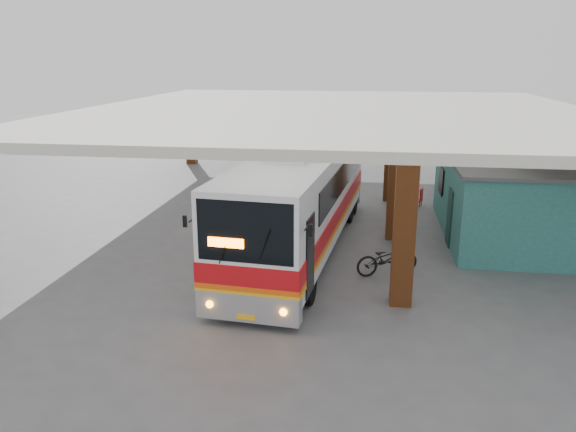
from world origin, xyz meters
The scene contains 8 objects.
ground centered at (0.00, 0.00, 0.00)m, with size 90.00×90.00×0.00m, color #515154.
brick_columns centered at (1.43, 5.00, 2.17)m, with size 20.10×21.60×4.35m.
canopy_roof centered at (0.50, 6.50, 4.50)m, with size 21.00×23.00×0.30m, color silver.
shop_building centered at (7.49, 4.00, 1.56)m, with size 5.20×8.20×3.11m.
coach_bus centered at (-0.36, 1.22, 1.90)m, with size 3.96×13.32×3.83m.
motorcycle centered at (2.66, -0.86, 0.55)m, with size 0.72×2.08×1.09m, color black.
pedestrian centered at (0.36, -1.36, 0.77)m, with size 0.56×0.37×1.54m, color red.
red_chair centered at (4.35, 8.02, 0.39)m, with size 0.56×0.56×0.84m.
Camera 1 is at (1.98, -17.95, 6.77)m, focal length 35.00 mm.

